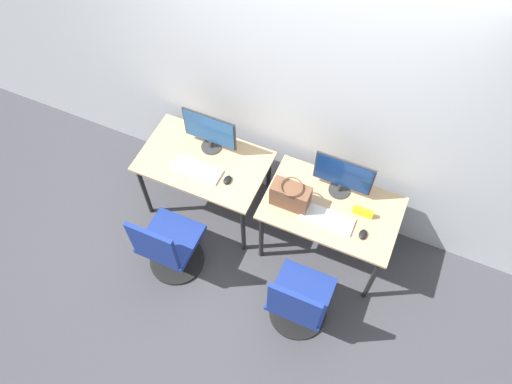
% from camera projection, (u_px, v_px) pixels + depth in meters
% --- Properties ---
extents(ground_plane, '(20.00, 20.00, 0.00)m').
position_uv_depth(ground_plane, '(250.00, 256.00, 4.46)').
color(ground_plane, '#3D3D42').
extents(wall_back, '(12.00, 0.05, 2.80)m').
position_uv_depth(wall_back, '(291.00, 86.00, 3.66)').
color(wall_back, '#B7BCC1').
rests_on(wall_back, ground_plane).
extents(desk_left, '(1.06, 0.65, 0.73)m').
position_uv_depth(desk_left, '(204.00, 167.00, 4.20)').
color(desk_left, tan).
rests_on(desk_left, ground_plane).
extents(monitor_left, '(0.46, 0.17, 0.39)m').
position_uv_depth(monitor_left, '(210.00, 131.00, 4.03)').
color(monitor_left, '#2D2D2D').
rests_on(monitor_left, desk_left).
extents(keyboard_left, '(0.41, 0.16, 0.02)m').
position_uv_depth(keyboard_left, '(197.00, 170.00, 4.07)').
color(keyboard_left, silver).
rests_on(keyboard_left, desk_left).
extents(mouse_left, '(0.06, 0.09, 0.03)m').
position_uv_depth(mouse_left, '(227.00, 180.00, 4.00)').
color(mouse_left, black).
rests_on(mouse_left, desk_left).
extents(office_chair_left, '(0.48, 0.48, 0.88)m').
position_uv_depth(office_chair_left, '(169.00, 247.00, 4.11)').
color(office_chair_left, black).
rests_on(office_chair_left, ground_plane).
extents(desk_right, '(1.06, 0.65, 0.73)m').
position_uv_depth(desk_right, '(331.00, 213.00, 3.96)').
color(desk_right, tan).
rests_on(desk_right, ground_plane).
extents(monitor_right, '(0.46, 0.17, 0.39)m').
position_uv_depth(monitor_right, '(343.00, 176.00, 3.80)').
color(monitor_right, '#2D2D2D').
rests_on(monitor_right, desk_right).
extents(keyboard_right, '(0.41, 0.16, 0.02)m').
position_uv_depth(keyboard_right, '(327.00, 219.00, 3.82)').
color(keyboard_right, silver).
rests_on(keyboard_right, desk_right).
extents(mouse_right, '(0.06, 0.09, 0.03)m').
position_uv_depth(mouse_right, '(363.00, 234.00, 3.74)').
color(mouse_right, black).
rests_on(mouse_right, desk_right).
extents(office_chair_right, '(0.48, 0.48, 0.88)m').
position_uv_depth(office_chair_right, '(298.00, 303.00, 3.85)').
color(office_chair_right, black).
rests_on(office_chair_right, ground_plane).
extents(handbag, '(0.30, 0.18, 0.25)m').
position_uv_depth(handbag, '(290.00, 195.00, 3.81)').
color(handbag, brown).
rests_on(handbag, desk_right).
extents(placard_right, '(0.16, 0.03, 0.08)m').
position_uv_depth(placard_right, '(363.00, 212.00, 3.82)').
color(placard_right, yellow).
rests_on(placard_right, desk_right).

